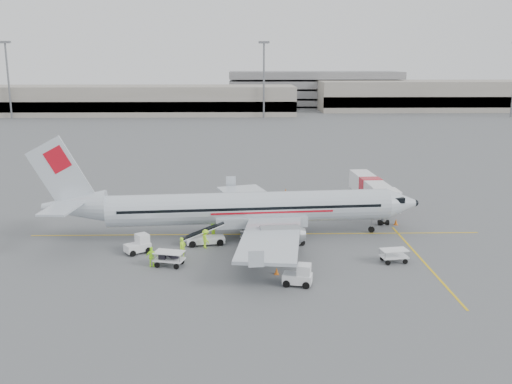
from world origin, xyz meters
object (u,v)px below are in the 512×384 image
at_px(aircraft, 250,187).
at_px(belt_loader, 205,231).
at_px(jet_bridge, 370,195).
at_px(tug_mid, 297,275).
at_px(tug_fore, 293,237).
at_px(tug_aft, 137,244).

height_order(aircraft, belt_loader, aircraft).
bearing_deg(jet_bridge, tug_mid, -118.66).
xyz_separation_m(aircraft, tug_mid, (3.39, -12.41, -4.08)).
relative_size(jet_bridge, tug_fore, 7.16).
height_order(jet_bridge, tug_mid, jet_bridge).
xyz_separation_m(aircraft, belt_loader, (-4.22, -2.33, -3.65)).
bearing_deg(tug_fore, aircraft, 108.08).
relative_size(aircraft, tug_fore, 17.29).
xyz_separation_m(tug_mid, tug_aft, (-13.46, 7.73, -0.01)).
height_order(tug_fore, tug_mid, tug_mid).
xyz_separation_m(belt_loader, tug_mid, (7.61, -10.08, -0.43)).
distance_m(jet_bridge, belt_loader, 21.07).
relative_size(aircraft, belt_loader, 7.61).
bearing_deg(tug_fore, jet_bridge, 15.06).
bearing_deg(tug_mid, aircraft, 118.58).
relative_size(tug_mid, tug_aft, 1.01).
bearing_deg(aircraft, tug_mid, -79.72).
bearing_deg(tug_mid, tug_aft, 163.44).
relative_size(aircraft, tug_mid, 16.39).
bearing_deg(tug_mid, tug_fore, 100.51).
bearing_deg(jet_bridge, belt_loader, -150.80).
bearing_deg(tug_fore, tug_mid, -128.32).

